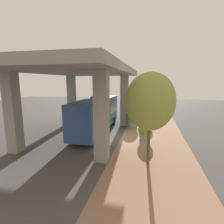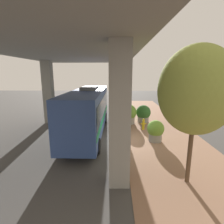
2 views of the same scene
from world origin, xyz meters
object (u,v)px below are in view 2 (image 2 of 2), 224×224
(fire_hydrant, at_px, (143,124))
(street_tree_near, at_px, (196,91))
(planter_middle, at_px, (128,114))
(planter_back, at_px, (143,114))
(bus, at_px, (88,109))
(planter_front, at_px, (155,131))

(fire_hydrant, height_order, street_tree_near, street_tree_near)
(planter_middle, distance_m, planter_back, 1.66)
(planter_middle, bearing_deg, bus, 42.25)
(fire_hydrant, distance_m, planter_front, 2.83)
(fire_hydrant, distance_m, planter_middle, 2.33)
(planter_front, bearing_deg, planter_back, -88.67)
(street_tree_near, bearing_deg, planter_back, -87.00)
(planter_middle, bearing_deg, street_tree_near, 102.29)
(bus, xyz_separation_m, street_tree_near, (-5.60, 6.51, 2.15))
(planter_back, distance_m, street_tree_near, 10.75)
(bus, relative_size, street_tree_near, 1.72)
(planter_middle, distance_m, street_tree_near, 10.43)
(planter_middle, height_order, street_tree_near, street_tree_near)
(street_tree_near, bearing_deg, planter_front, -85.25)
(bus, relative_size, planter_back, 5.82)
(bus, relative_size, planter_middle, 5.31)
(planter_middle, xyz_separation_m, street_tree_near, (-2.11, 9.68, 3.24))
(planter_front, xyz_separation_m, street_tree_near, (-0.41, 4.99, 3.40))
(street_tree_near, bearing_deg, bus, -49.29)
(fire_hydrant, xyz_separation_m, planter_front, (-0.46, 2.78, 0.32))
(planter_middle, relative_size, street_tree_near, 0.32)
(planter_front, bearing_deg, planter_middle, -70.14)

